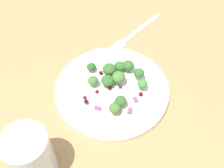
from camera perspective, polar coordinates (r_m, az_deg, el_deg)
ground_plane at (r=62.64cm, az=3.04°, el=-1.60°), size 180.00×180.00×2.00cm
plate at (r=60.68cm, az=0.00°, el=-1.06°), size 24.41×24.41×1.70cm
dressing_pool at (r=60.33cm, az=0.00°, el=-0.81°), size 14.16×14.16×0.20cm
broccoli_floret_0 at (r=60.71cm, az=5.47°, el=2.20°), size 2.27×2.27×2.30cm
broccoli_floret_1 at (r=59.20cm, az=6.23°, el=0.23°), size 2.09×2.09×2.11cm
broccoli_floret_2 at (r=62.16cm, az=1.53°, el=3.58°), size 2.38×2.38×2.41cm
broccoli_floret_3 at (r=61.00cm, az=-0.56°, el=2.95°), size 2.92×2.92×2.96cm
broccoli_floret_4 at (r=59.43cm, az=1.36°, el=1.47°), size 2.77×2.77×2.81cm
broccoli_floret_5 at (r=62.46cm, az=-4.20°, el=3.43°), size 2.02×2.02×2.05cm
broccoli_floret_6 at (r=62.10cm, az=3.27°, el=3.73°), size 2.54×2.54×2.57cm
broccoli_floret_7 at (r=55.27cm, az=0.56°, el=-4.91°), size 2.28×2.28×2.31cm
broccoli_floret_8 at (r=56.35cm, az=1.39°, el=-3.37°), size 2.32×2.32×2.35cm
broccoli_floret_9 at (r=59.34cm, az=-0.91°, el=0.64°), size 2.66×2.66×2.69cm
broccoli_floret_10 at (r=59.60cm, az=-3.85°, el=0.65°), size 2.20×2.20×2.23cm
cranberry_0 at (r=59.45cm, az=-3.04°, el=-1.57°), size 0.77×0.77×0.77cm
cranberry_1 at (r=59.16cm, az=5.84°, el=-2.05°), size 0.92×0.92×0.92cm
cranberry_2 at (r=58.35cm, az=-5.52°, el=-2.73°), size 0.71×0.71×0.71cm
cranberry_3 at (r=59.75cm, az=-0.45°, el=-0.81°), size 0.86×0.86×0.86cm
cranberry_4 at (r=57.42cm, az=-5.22°, el=-3.55°), size 0.91×0.91×0.91cm
cranberry_5 at (r=60.14cm, az=1.71°, el=-0.59°), size 0.75×0.75×0.75cm
cranberry_6 at (r=62.27cm, az=-2.26°, el=2.27°), size 0.84×0.84×0.84cm
onion_bit_0 at (r=57.19cm, az=-2.90°, el=-4.93°), size 1.38×0.94×0.49cm
onion_bit_1 at (r=56.72cm, az=3.63°, el=-5.34°), size 0.84×1.34×0.32cm
onion_bit_2 at (r=58.35cm, az=4.77°, el=-3.14°), size 1.36×1.45×0.33cm
onion_bit_3 at (r=57.85cm, az=0.88°, el=-3.85°), size 1.51×1.57×0.37cm
fork at (r=73.82cm, az=4.63°, el=10.26°), size 9.77×17.51×0.50cm
water_glass at (r=50.01cm, az=-16.10°, el=-13.70°), size 7.58×7.58×10.85cm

